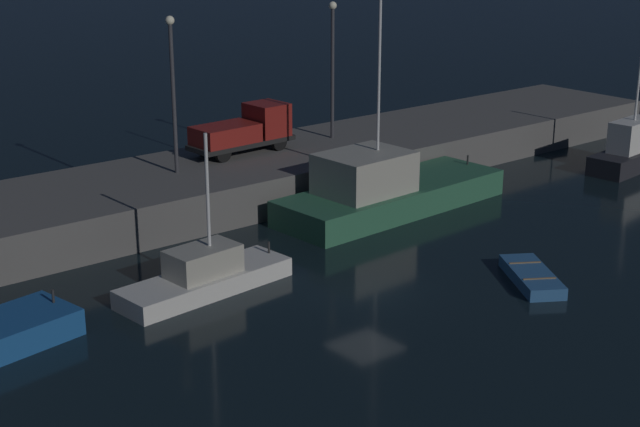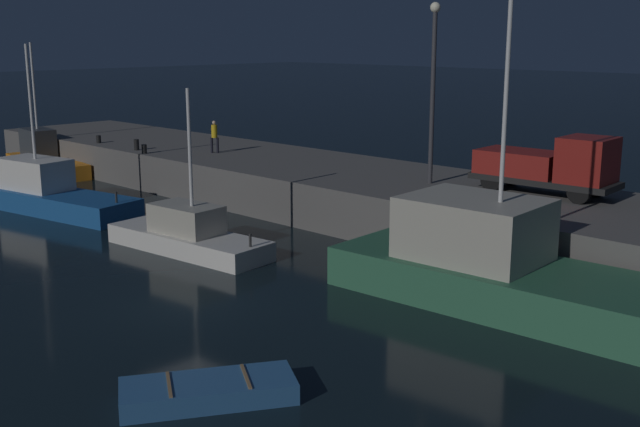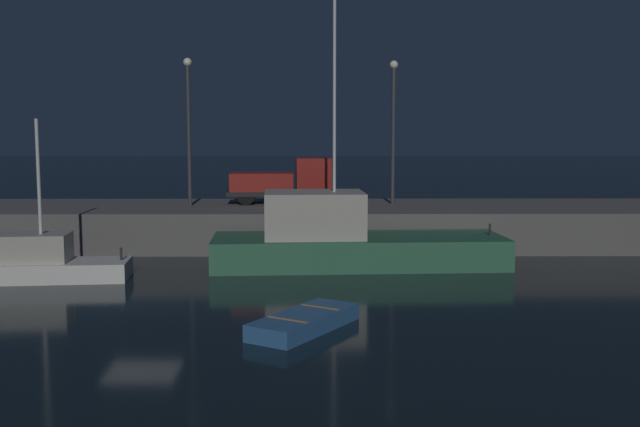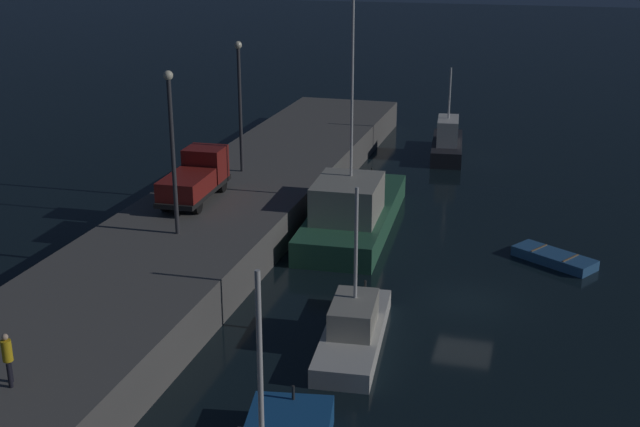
# 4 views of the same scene
# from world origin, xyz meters

# --- Properties ---
(ground_plane) EXTENTS (320.00, 320.00, 0.00)m
(ground_plane) POSITION_xyz_m (0.00, 0.00, 0.00)
(ground_plane) COLOR black
(pier_quay) EXTENTS (66.37, 8.21, 2.02)m
(pier_quay) POSITION_xyz_m (0.00, 13.56, 1.01)
(pier_quay) COLOR #5B5956
(pier_quay) RESTS_ON ground
(fishing_trawler_red) EXTENTS (7.72, 2.91, 6.46)m
(fishing_trawler_red) POSITION_xyz_m (24.51, 4.10, 1.03)
(fishing_trawler_red) COLOR #232328
(fishing_trawler_red) RESTS_ON ground
(fishing_boat_white) EXTENTS (12.93, 4.72, 12.36)m
(fishing_boat_white) POSITION_xyz_m (7.39, 6.98, 1.14)
(fishing_boat_white) COLOR #2D6647
(fishing_boat_white) RESTS_ON ground
(fishing_trawler_green) EXTENTS (7.48, 2.85, 6.38)m
(fishing_trawler_green) POSITION_xyz_m (-5.09, 3.86, 0.68)
(fishing_trawler_green) COLOR silver
(fishing_trawler_green) RESTS_ON ground
(dinghy_orange_near) EXTENTS (3.41, 4.21, 0.54)m
(dinghy_orange_near) POSITION_xyz_m (5.72, -3.65, 0.25)
(dinghy_orange_near) COLOR #2D6099
(dinghy_orange_near) RESTS_ON ground
(lamp_post_west) EXTENTS (0.44, 0.44, 7.63)m
(lamp_post_west) POSITION_xyz_m (-0.50, 13.49, 6.50)
(lamp_post_west) COLOR #38383D
(lamp_post_west) RESTS_ON pier_quay
(lamp_post_east) EXTENTS (0.44, 0.44, 7.59)m
(lamp_post_east) POSITION_xyz_m (10.21, 14.39, 6.48)
(lamp_post_east) COLOR #38383D
(lamp_post_east) RESTS_ON pier_quay
(utility_truck) EXTENTS (5.91, 2.32, 2.46)m
(utility_truck) POSITION_xyz_m (4.49, 14.74, 3.21)
(utility_truck) COLOR black
(utility_truck) RESTS_ON pier_quay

